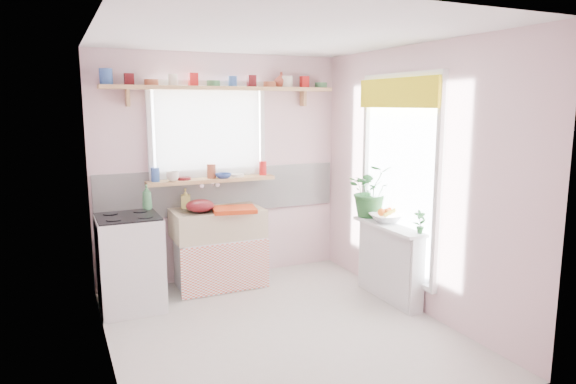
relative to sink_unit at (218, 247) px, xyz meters
name	(u,v)px	position (x,y,z in m)	size (l,w,h in m)	color
room	(304,161)	(0.81, -0.43, 0.94)	(3.20, 3.20, 3.20)	beige
sink_unit	(218,247)	(0.00, 0.00, 0.00)	(0.95, 0.65, 1.11)	white
cooker	(130,262)	(-0.95, -0.24, 0.03)	(0.58, 0.58, 0.93)	white
radiator_ledge	(389,261)	(1.45, -1.09, -0.03)	(0.22, 0.95, 0.78)	white
windowsill	(212,180)	(0.00, 0.19, 0.71)	(1.40, 0.22, 0.04)	tan
pine_shelf	(223,88)	(0.15, 0.18, 1.69)	(2.52, 0.24, 0.04)	tan
shelf_crockery	(219,81)	(0.11, 0.18, 1.76)	(2.47, 0.11, 0.12)	#3359A5
sill_crockery	(212,173)	(0.00, 0.19, 0.78)	(1.35, 0.11, 0.12)	#3359A5
dish_tray	(234,210)	(0.12, -0.19, 0.44)	(0.44, 0.33, 0.04)	red
colander	(200,206)	(-0.20, -0.06, 0.48)	(0.29, 0.29, 0.13)	maroon
jade_plant	(372,190)	(1.48, -0.69, 0.62)	(0.51, 0.44, 0.56)	#27622C
fruit_bowl	(387,218)	(1.48, -0.98, 0.38)	(0.33, 0.33, 0.08)	silver
herb_pot	(420,222)	(1.48, -1.49, 0.45)	(0.12, 0.08, 0.22)	#27612C
soap_bottle_sink	(186,198)	(-0.29, 0.21, 0.52)	(0.10, 0.10, 0.21)	#D8C660
sill_cup	(173,176)	(-0.43, 0.14, 0.78)	(0.13, 0.13, 0.10)	silver
sill_bowl	(223,176)	(0.12, 0.13, 0.76)	(0.17, 0.17, 0.05)	#3251A5
shelf_vase	(281,80)	(0.85, 0.24, 1.79)	(0.16, 0.16, 0.17)	#B54B37
cooker_bottle	(147,197)	(-0.73, -0.02, 0.61)	(0.10, 0.10, 0.25)	#428551
fruit	(387,212)	(1.49, -0.97, 0.45)	(0.20, 0.14, 0.10)	orange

